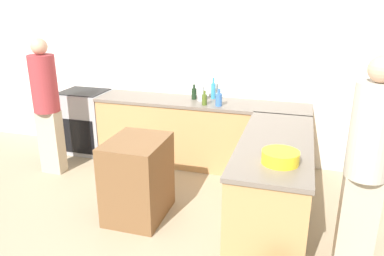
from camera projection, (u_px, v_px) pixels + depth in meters
The scene contains 14 objects.
ground_plane at pixel (142, 250), 3.46m from camera, with size 14.00×14.00×0.00m, color tan.
wall_back at pixel (207, 64), 5.14m from camera, with size 8.00×0.06×2.70m.
counter_back at pixel (200, 133), 5.13m from camera, with size 2.87×0.63×0.91m.
counter_peninsula at pixel (273, 183), 3.74m from camera, with size 0.69×1.87×0.91m.
range_oven at pixel (86, 121), 5.62m from camera, with size 0.69×0.59×0.92m.
island_table at pixel (138, 179), 3.90m from camera, with size 0.56×0.71×0.85m.
mixing_bowl at pixel (280, 157), 3.08m from camera, with size 0.31×0.31×0.11m.
dish_soap_bottle at pixel (213, 90), 5.07m from camera, with size 0.06×0.06×0.29m.
wine_bottle_dark at pixel (194, 93), 5.05m from camera, with size 0.07×0.07×0.20m.
water_bottle_blue at pixel (219, 99), 4.73m from camera, with size 0.09×0.09×0.22m.
vinegar_bottle_clear at pixel (201, 92), 4.97m from camera, with size 0.09×0.09×0.29m.
olive_oil_bottle at pixel (204, 99), 4.78m from camera, with size 0.07×0.07×0.19m.
person_by_range at pixel (46, 102), 4.74m from camera, with size 0.32×0.32×1.76m.
person_at_peninsula at pixel (367, 162), 2.91m from camera, with size 0.32×0.32×1.82m.
Camera 1 is at (1.27, -2.65, 2.20)m, focal length 35.00 mm.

